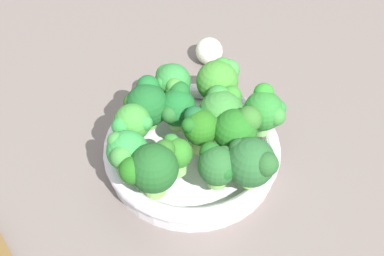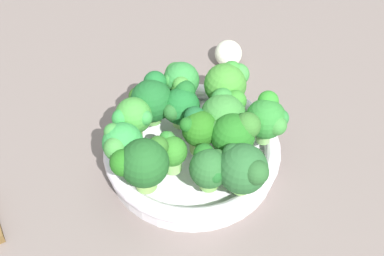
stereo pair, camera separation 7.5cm
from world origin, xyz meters
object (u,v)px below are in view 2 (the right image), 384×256
Objects in this scene: broccoli_floret_1 at (268,118)px; broccoli_floret_2 at (224,114)px; broccoli_floret_4 at (210,167)px; garlic_bulb at (228,54)px; broccoli_floret_13 at (143,163)px; broccoli_floret_3 at (151,99)px; broccoli_floret_9 at (182,80)px; broccoli_floret_5 at (227,82)px; broccoli_floret_7 at (133,117)px; broccoli_floret_11 at (121,144)px; bowl at (192,151)px; broccoli_floret_6 at (179,104)px; broccoli_floret_0 at (171,151)px; broccoli_floret_8 at (243,169)px; broccoli_floret_12 at (198,128)px; broccoli_floret_10 at (235,134)px.

broccoli_floret_1 is 5.97cm from broccoli_floret_2.
garlic_bulb is at bearing 81.72° from broccoli_floret_4.
broccoli_floret_13 is at bearing -139.64° from broccoli_floret_2.
broccoli_floret_9 is at bearing 39.45° from broccoli_floret_3.
broccoli_floret_5 reaches higher than broccoli_floret_1.
broccoli_floret_7 is 0.97× the size of broccoli_floret_11.
broccoli_floret_7 is (-10.18, 8.04, 0.75)cm from broccoli_floret_4.
broccoli_floret_7 is (-8.00, 0.87, 6.33)cm from bowl.
broccoli_floret_1 is 21.98cm from garlic_bulb.
broccoli_floret_6 is 0.95× the size of broccoli_floret_9.
broccoli_floret_8 reaches higher than broccoli_floret_0.
broccoli_floret_9 reaches higher than broccoli_floret_0.
broccoli_floret_5 is (5.12, 7.41, 6.57)cm from bowl.
broccoli_floret_7 is at bearing 178.41° from broccoli_floret_1.
broccoli_floret_8 is at bearing -55.61° from broccoli_floret_6.
broccoli_floret_0 is at bearing -136.80° from broccoli_floret_12.
broccoli_floret_5 is at bearing 78.59° from broccoli_floret_4.
broccoli_floret_1 reaches higher than broccoli_floret_6.
broccoli_floret_5 reaches higher than broccoli_floret_3.
broccoli_floret_5 is (2.94, 14.58, 0.99)cm from broccoli_floret_4.
broccoli_floret_10 is 1.05× the size of broccoli_floret_11.
broccoli_floret_3 is 1.06× the size of broccoli_floret_12.
broccoli_floret_13 is at bearing -111.66° from broccoli_floret_6.
broccoli_floret_0 is at bearing -109.52° from garlic_bulb.
broccoli_floret_2 is 12.48cm from broccoli_floret_7.
broccoli_floret_0 is 0.79× the size of broccoli_floret_3.
broccoli_floret_10 reaches higher than broccoli_floret_8.
broccoli_floret_11 is at bearing -103.35° from broccoli_floret_7.
broccoli_floret_7 is 1.51× the size of garlic_bulb.
broccoli_floret_2 is 14.76cm from broccoli_floret_11.
broccoli_floret_10 is 4.94cm from broccoli_floret_12.
broccoli_floret_10 reaches higher than broccoli_floret_4.
bowl is at bearing 129.05° from broccoli_floret_8.
broccoli_floret_8 reaches higher than broccoli_floret_3.
broccoli_floret_9 is at bearing 103.42° from broccoli_floret_12.
broccoli_floret_7 is at bearing 167.91° from broccoli_floret_12.
broccoli_floret_1 is 1.02× the size of broccoli_floret_8.
broccoli_floret_2 is 1.51× the size of garlic_bulb.
broccoli_floret_13 is at bearing 177.57° from broccoli_floret_8.
broccoli_floret_8 is (4.18, -0.67, 0.49)cm from broccoli_floret_4.
broccoli_floret_12 is at bearing -103.83° from garlic_bulb.
broccoli_floret_11 reaches higher than broccoli_floret_7.
broccoli_floret_11 is at bearing -173.73° from broccoli_floret_10.
broccoli_floret_7 is 13.99cm from broccoli_floret_10.
broccoli_floret_6 is 12.20cm from broccoli_floret_13.
broccoli_floret_6 is at bearing 160.07° from broccoli_floret_2.
broccoli_floret_6 reaches higher than broccoli_floret_0.
broccoli_floret_3 and broccoli_floret_7 have the same top height.
bowl is at bearing -6.24° from broccoli_floret_7.
broccoli_floret_1 is 1.13× the size of broccoli_floret_6.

